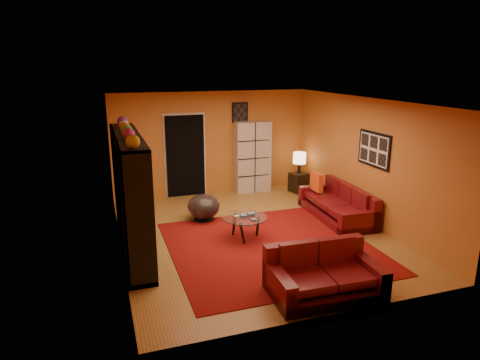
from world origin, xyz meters
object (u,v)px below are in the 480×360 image
object	(u,v)px
entertainment_unit	(131,194)
storage_cabinet	(252,157)
sofa	(340,205)
table_lamp	(299,158)
bowl_chair	(204,207)
loveseat	(322,274)
side_table	(299,182)
coffee_table	(245,219)
tv	(134,199)

from	to	relation	value
entertainment_unit	storage_cabinet	world-z (taller)	entertainment_unit
sofa	table_lamp	bearing A→B (deg)	92.65
storage_cabinet	bowl_chair	distance (m)	2.54
loveseat	storage_cabinet	distance (m)	5.32
entertainment_unit	loveseat	xyz separation A→B (m)	(2.48, -2.41, -0.77)
bowl_chair	side_table	bearing A→B (deg)	23.84
loveseat	table_lamp	world-z (taller)	table_lamp
entertainment_unit	table_lamp	xyz separation A→B (m)	(4.43, 2.32, -0.16)
side_table	bowl_chair	bearing A→B (deg)	-156.16
sofa	coffee_table	world-z (taller)	sofa
sofa	bowl_chair	xyz separation A→B (m)	(-2.85, 0.78, 0.02)
entertainment_unit	coffee_table	size ratio (longest dim) A/B	3.48
tv	loveseat	size ratio (longest dim) A/B	0.54
bowl_chair	storage_cabinet	bearing A→B (deg)	44.99
coffee_table	loveseat	bearing A→B (deg)	-79.31
table_lamp	sofa	bearing A→B (deg)	-90.41
coffee_table	table_lamp	bearing A→B (deg)	46.59
sofa	side_table	distance (m)	2.04
entertainment_unit	coffee_table	bearing A→B (deg)	-4.88
sofa	loveseat	bearing A→B (deg)	-122.50
entertainment_unit	loveseat	size ratio (longest dim) A/B	1.84
storage_cabinet	table_lamp	distance (m)	1.22
tv	sofa	world-z (taller)	tv
sofa	table_lamp	distance (m)	2.13
table_lamp	loveseat	bearing A→B (deg)	-112.28
loveseat	storage_cabinet	world-z (taller)	storage_cabinet
storage_cabinet	side_table	bearing A→B (deg)	-21.63
table_lamp	tv	bearing A→B (deg)	-151.34
sofa	storage_cabinet	distance (m)	2.82
tv	table_lamp	distance (m)	4.99
tv	loveseat	world-z (taller)	tv
coffee_table	tv	bearing A→B (deg)	176.98
coffee_table	side_table	bearing A→B (deg)	46.59
side_table	tv	bearing A→B (deg)	-151.34
loveseat	table_lamp	size ratio (longest dim) A/B	2.96
bowl_chair	side_table	xyz separation A→B (m)	(2.86, 1.27, -0.05)
entertainment_unit	table_lamp	size ratio (longest dim) A/B	5.46
entertainment_unit	bowl_chair	xyz separation A→B (m)	(1.56, 1.06, -0.75)
tv	bowl_chair	world-z (taller)	tv
bowl_chair	loveseat	bearing A→B (deg)	-75.09
tv	sofa	bearing A→B (deg)	-85.41
tv	loveseat	xyz separation A→B (m)	(2.43, -2.34, -0.69)
sofa	loveseat	distance (m)	3.31
tv	loveseat	distance (m)	3.45
sofa	side_table	world-z (taller)	sofa
coffee_table	storage_cabinet	distance (m)	3.27
side_table	table_lamp	distance (m)	0.64
tv	bowl_chair	size ratio (longest dim) A/B	1.27
tv	bowl_chair	xyz separation A→B (m)	(1.51, 1.13, -0.67)
entertainment_unit	sofa	distance (m)	4.49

